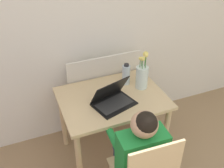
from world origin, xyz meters
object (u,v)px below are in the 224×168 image
Objects in this scene: water_bottle at (126,74)px; laptop at (112,98)px; person_seated at (139,148)px; flower_vase at (142,75)px.

laptop is at bearing -134.81° from water_bottle.
person_seated is 0.78m from water_bottle.
water_bottle is (0.24, 0.24, 0.05)m from laptop.
water_bottle is at bearing -104.46° from person_seated.
flower_vase is 0.16m from water_bottle.
person_seated is at bearing -118.43° from flower_vase.
laptop is 1.09× the size of flower_vase.
person_seated is 4.92× the size of water_bottle.
laptop is 0.37m from flower_vase.
water_bottle is (-0.11, 0.11, -0.03)m from flower_vase.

